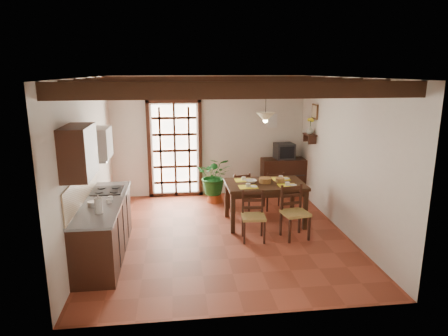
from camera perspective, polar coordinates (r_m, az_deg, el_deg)
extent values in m
plane|color=brown|center=(7.38, -0.40, -9.47)|extent=(5.00, 5.00, 0.00)
cube|color=silver|center=(9.39, -2.18, 4.49)|extent=(4.50, 0.02, 2.80)
cube|color=silver|center=(4.56, 3.22, -5.59)|extent=(4.50, 0.02, 2.80)
cube|color=silver|center=(7.06, -18.88, 0.65)|extent=(0.02, 5.00, 2.80)
cube|color=silver|center=(7.54, 16.84, 1.60)|extent=(0.02, 5.00, 2.80)
cube|color=white|center=(6.78, -0.44, 12.82)|extent=(4.50, 5.00, 0.02)
cube|color=black|center=(4.71, 2.56, 11.06)|extent=(4.50, 0.14, 0.20)
cube|color=black|center=(5.54, 1.09, 11.47)|extent=(4.50, 0.14, 0.20)
cube|color=black|center=(6.37, 0.01, 11.77)|extent=(4.50, 0.14, 0.20)
cube|color=black|center=(7.20, -0.83, 12.00)|extent=(4.50, 0.14, 0.20)
cube|color=black|center=(8.04, -1.49, 12.18)|extent=(4.50, 0.14, 0.20)
cube|color=black|center=(8.87, -2.03, 12.33)|extent=(4.50, 0.14, 0.20)
cube|color=white|center=(9.40, -7.02, 2.55)|extent=(1.01, 0.02, 2.11)
cube|color=black|center=(9.20, -7.23, 9.47)|extent=(1.26, 0.10, 0.08)
cube|color=black|center=(9.37, -10.63, 2.38)|extent=(0.08, 0.10, 2.28)
cube|color=black|center=(9.37, -3.41, 2.59)|extent=(0.08, 0.10, 2.28)
cube|color=black|center=(9.33, -7.02, 2.47)|extent=(1.01, 0.03, 2.02)
cube|color=black|center=(6.72, -16.73, -8.43)|extent=(0.60, 2.20, 0.88)
cube|color=slate|center=(6.56, -17.00, -4.71)|extent=(0.64, 2.25, 0.04)
cube|color=tan|center=(6.55, -19.60, -2.83)|extent=(0.02, 2.20, 0.50)
cube|color=black|center=(5.69, -20.07, 2.17)|extent=(0.35, 0.80, 0.70)
cube|color=white|center=(6.90, -17.56, 3.44)|extent=(0.38, 0.60, 0.50)
cube|color=silver|center=(6.96, -17.40, 1.25)|extent=(0.32, 0.55, 0.04)
cube|color=black|center=(7.07, -16.28, -3.11)|extent=(0.50, 0.55, 0.02)
cylinder|color=white|center=(6.00, -17.49, -5.17)|extent=(0.11, 0.11, 0.24)
cylinder|color=silver|center=(6.33, -18.30, -5.00)|extent=(0.14, 0.14, 0.10)
cube|color=#311C10|center=(7.70, 5.87, -2.32)|extent=(1.50, 0.97, 0.05)
cube|color=#311C10|center=(7.73, 5.86, -2.89)|extent=(1.35, 0.87, 0.11)
cube|color=#311C10|center=(8.38, 9.74, -4.02)|extent=(0.08, 0.08, 0.76)
cube|color=#311C10|center=(8.10, 0.40, -4.45)|extent=(0.08, 0.08, 0.76)
cube|color=#311C10|center=(7.63, 11.55, -5.90)|extent=(0.08, 0.08, 0.76)
cube|color=#311C10|center=(7.32, 1.27, -6.48)|extent=(0.08, 0.08, 0.76)
cube|color=#AD9149|center=(7.01, 4.23, -6.98)|extent=(0.43, 0.41, 0.05)
cube|color=black|center=(7.09, 4.11, -4.86)|extent=(0.40, 0.06, 0.44)
cube|color=black|center=(7.09, 4.20, -8.61)|extent=(0.41, 0.39, 0.43)
cube|color=#AD9149|center=(7.18, 10.14, -6.36)|extent=(0.50, 0.49, 0.05)
cube|color=black|center=(7.25, 9.58, -4.15)|extent=(0.43, 0.12, 0.48)
cube|color=black|center=(7.26, 10.07, -8.09)|extent=(0.48, 0.46, 0.47)
cube|color=#AD9149|center=(8.47, 2.16, -3.36)|extent=(0.47, 0.45, 0.05)
cube|color=black|center=(8.27, 2.59, -2.25)|extent=(0.39, 0.12, 0.43)
cube|color=black|center=(8.54, 2.15, -4.70)|extent=(0.44, 0.43, 0.42)
cube|color=#AD9149|center=(8.62, 7.08, -3.16)|extent=(0.39, 0.37, 0.05)
cube|color=black|center=(8.42, 7.37, -2.09)|extent=(0.39, 0.04, 0.43)
cube|color=black|center=(8.69, 7.04, -4.48)|extent=(0.37, 0.35, 0.42)
cube|color=yellow|center=(7.38, 3.46, -2.28)|extent=(0.34, 0.26, 0.01)
cube|color=yellow|center=(7.55, 9.06, -2.07)|extent=(0.34, 0.26, 0.01)
cube|color=yellow|center=(7.83, 2.84, -1.34)|extent=(0.34, 0.26, 0.01)
cube|color=yellow|center=(7.99, 8.14, -1.16)|extent=(0.34, 0.26, 0.01)
cylinder|color=olive|center=(7.67, 5.90, -1.36)|extent=(0.24, 0.24, 0.10)
imported|color=white|center=(7.69, 3.85, -1.90)|extent=(0.24, 0.24, 0.05)
cube|color=black|center=(9.63, 8.46, -1.25)|extent=(1.04, 0.48, 0.88)
cube|color=black|center=(9.49, 8.59, 2.42)|extent=(0.46, 0.42, 0.37)
cube|color=black|center=(9.31, 8.91, 2.19)|extent=(0.35, 0.05, 0.28)
cube|color=white|center=(9.56, 6.87, 6.69)|extent=(0.25, 0.03, 0.32)
cone|color=#933615|center=(9.10, -1.31, -4.16)|extent=(0.38, 0.38, 0.23)
imported|color=#144C19|center=(8.97, -1.33, -1.36)|extent=(2.29, 2.06, 2.25)
cube|color=black|center=(8.94, 12.17, 4.69)|extent=(0.20, 0.42, 0.03)
cube|color=black|center=(8.79, 12.50, 3.94)|extent=(0.18, 0.03, 0.18)
cube|color=black|center=(9.11, 11.80, 4.30)|extent=(0.18, 0.03, 0.18)
imported|color=#B2BFB2|center=(8.92, 12.21, 5.33)|extent=(0.15, 0.15, 0.15)
sphere|color=yellow|center=(8.89, 12.28, 6.66)|extent=(0.14, 0.14, 0.14)
cylinder|color=#144C19|center=(8.91, 12.23, 5.71)|extent=(0.01, 0.01, 0.28)
cube|color=brown|center=(8.90, 12.86, 7.87)|extent=(0.03, 0.32, 0.32)
cube|color=#C3B292|center=(8.90, 12.77, 7.87)|extent=(0.01, 0.26, 0.26)
cylinder|color=black|center=(7.52, 6.02, 10.17)|extent=(0.01, 0.01, 0.70)
cone|color=#FBF8CA|center=(7.55, 5.95, 7.37)|extent=(0.36, 0.36, 0.14)
sphere|color=#FFD88C|center=(7.56, 5.93, 6.77)|extent=(0.09, 0.09, 0.09)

